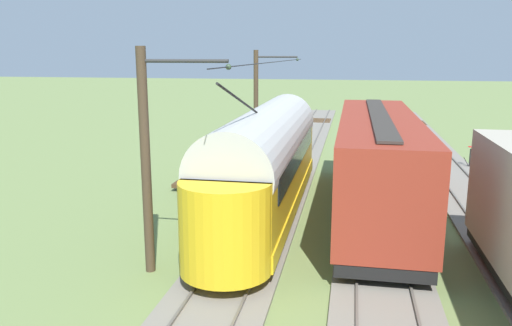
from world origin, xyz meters
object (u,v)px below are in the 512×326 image
at_px(boxcar_adjacent, 377,161).
at_px(catenary_pole_mid_near, 148,158).
at_px(switch_stand, 470,156).
at_px(spare_tie_stack, 199,185).
at_px(catenary_pole_foreground, 257,103).
at_px(vintage_streetcar, 266,159).

xyz_separation_m(boxcar_adjacent, catenary_pole_mid_near, (6.66, 6.89, 1.24)).
height_order(boxcar_adjacent, catenary_pole_mid_near, catenary_pole_mid_near).
distance_m(boxcar_adjacent, switch_stand, 11.12).
relative_size(boxcar_adjacent, spare_tie_stack, 5.94).
bearing_deg(spare_tie_stack, catenary_pole_foreground, -99.52).
bearing_deg(switch_stand, boxcar_adjacent, 59.84).
xyz_separation_m(boxcar_adjacent, switch_stand, (-5.54, -9.53, -1.46)).
distance_m(vintage_streetcar, switch_stand, 14.37).
distance_m(catenary_pole_foreground, spare_tie_stack, 8.55).
height_order(boxcar_adjacent, spare_tie_stack, boxcar_adjacent).
bearing_deg(catenary_pole_mid_near, spare_tie_stack, -81.61).
distance_m(switch_stand, spare_tie_stack, 15.46).
bearing_deg(spare_tie_stack, catenary_pole_mid_near, 98.39).
xyz_separation_m(catenary_pole_foreground, catenary_pole_mid_near, (0.00, 16.76, 0.00)).
height_order(vintage_streetcar, catenary_pole_mid_near, catenary_pole_mid_near).
bearing_deg(vintage_streetcar, switch_stand, -133.44).
distance_m(vintage_streetcar, catenary_pole_mid_near, 6.60).
bearing_deg(switch_stand, catenary_pole_mid_near, 53.40).
relative_size(vintage_streetcar, catenary_pole_mid_near, 2.41).
bearing_deg(catenary_pole_foreground, catenary_pole_mid_near, 90.00).
xyz_separation_m(catenary_pole_foreground, spare_tie_stack, (1.31, 7.84, -3.14)).
bearing_deg(spare_tie_stack, vintage_streetcar, 142.15).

